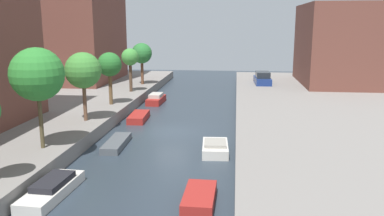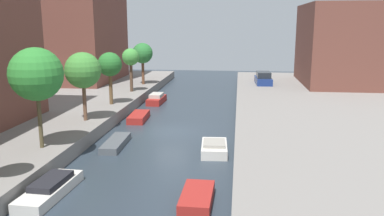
% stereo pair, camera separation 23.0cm
% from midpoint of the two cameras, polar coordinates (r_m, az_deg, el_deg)
% --- Properties ---
extents(ground_plane, '(84.00, 84.00, 0.00)m').
position_cam_midpoint_polar(ground_plane, '(31.36, -3.10, -3.44)').
color(ground_plane, '#28333D').
extents(quay_right, '(20.00, 64.00, 1.00)m').
position_cam_midpoint_polar(quay_right, '(32.39, 24.12, -3.08)').
color(quay_right, gray).
rests_on(quay_right, ground_plane).
extents(low_block_right, '(10.00, 13.63, 9.73)m').
position_cam_midpoint_polar(low_block_right, '(52.83, 20.82, 8.56)').
color(low_block_right, brown).
rests_on(low_block_right, quay_right).
extents(street_tree_1, '(3.14, 3.14, 6.04)m').
position_cam_midpoint_polar(street_tree_1, '(24.89, -21.63, 4.49)').
color(street_tree_1, '#4D432A').
rests_on(street_tree_1, quay_left).
extents(street_tree_2, '(2.75, 2.75, 5.27)m').
position_cam_midpoint_polar(street_tree_2, '(31.24, -15.60, 5.19)').
color(street_tree_2, brown).
rests_on(street_tree_2, quay_left).
extents(street_tree_3, '(2.21, 2.21, 4.82)m').
position_cam_midpoint_polar(street_tree_3, '(37.21, -11.95, 6.06)').
color(street_tree_3, brown).
rests_on(street_tree_3, quay_left).
extents(street_tree_4, '(1.86, 1.86, 4.74)m').
position_cam_midpoint_polar(street_tree_4, '(44.00, -9.05, 7.11)').
color(street_tree_4, '#4F3929').
rests_on(street_tree_4, quay_left).
extents(street_tree_5, '(2.49, 2.49, 5.07)m').
position_cam_midpoint_polar(street_tree_5, '(49.24, -7.38, 7.76)').
color(street_tree_5, brown).
rests_on(street_tree_5, quay_left).
extents(parked_car, '(2.06, 4.57, 1.55)m').
position_cam_midpoint_polar(parked_car, '(50.18, 9.97, 4.17)').
color(parked_car, navy).
rests_on(parked_car, quay_right).
extents(moored_boat_left_1, '(1.67, 4.59, 0.84)m').
position_cam_midpoint_polar(moored_boat_left_1, '(21.17, -19.78, -10.92)').
color(moored_boat_left_1, beige).
rests_on(moored_boat_left_1, ground_plane).
extents(moored_boat_left_2, '(1.36, 4.16, 0.46)m').
position_cam_midpoint_polar(moored_boat_left_2, '(28.14, -11.03, -4.98)').
color(moored_boat_left_2, '#4C5156').
rests_on(moored_boat_left_2, ground_plane).
extents(moored_boat_left_3, '(1.56, 3.70, 0.59)m').
position_cam_midpoint_polar(moored_boat_left_3, '(35.26, -7.86, -1.30)').
color(moored_boat_left_3, maroon).
rests_on(moored_boat_left_3, ground_plane).
extents(moored_boat_left_4, '(1.54, 3.83, 1.04)m').
position_cam_midpoint_polar(moored_boat_left_4, '(42.62, -5.34, 1.28)').
color(moored_boat_left_4, maroon).
rests_on(moored_boat_left_4, ground_plane).
extents(moored_boat_right_1, '(1.48, 3.16, 0.59)m').
position_cam_midpoint_polar(moored_boat_right_1, '(19.18, 0.72, -12.83)').
color(moored_boat_right_1, maroon).
rests_on(moored_boat_right_1, ground_plane).
extents(moored_boat_right_2, '(1.85, 3.32, 0.82)m').
position_cam_midpoint_polar(moored_boat_right_2, '(26.24, 3.10, -5.72)').
color(moored_boat_right_2, beige).
rests_on(moored_boat_right_2, ground_plane).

